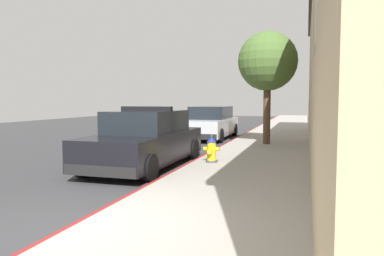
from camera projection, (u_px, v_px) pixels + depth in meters
The scene contains 7 objects.
ground_plane at pixel (124, 146), 15.86m from camera, with size 33.40×60.00×0.20m, color #353538.
sidewalk_pavement at pixel (266, 147), 14.08m from camera, with size 3.10×60.00×0.15m, color #9E9991.
curb_painted_edge at pixel (225, 146), 14.55m from camera, with size 0.08×60.00×0.15m, color maroon.
police_cruiser at pixel (146, 140), 10.26m from camera, with size 1.94×4.84×1.68m.
parked_car_silver_ahead at pixel (211, 123), 17.95m from camera, with size 1.94×4.84×1.56m.
fire_hydrant at pixel (211, 150), 10.14m from camera, with size 0.44×0.40×0.76m.
street_tree at pixel (268, 62), 14.27m from camera, with size 2.28×2.28×4.35m.
Camera 1 is at (2.99, -4.20, 1.84)m, focal length 34.64 mm.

